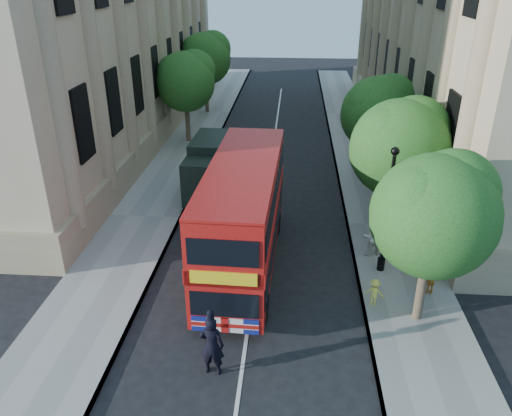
% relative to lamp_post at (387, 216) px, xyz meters
% --- Properties ---
extents(ground, '(120.00, 120.00, 0.00)m').
position_rel_lamp_post_xyz_m(ground, '(-5.00, -6.00, -2.51)').
color(ground, black).
rests_on(ground, ground).
extents(pavement_right, '(3.50, 80.00, 0.12)m').
position_rel_lamp_post_xyz_m(pavement_right, '(0.75, 4.00, -2.45)').
color(pavement_right, gray).
rests_on(pavement_right, ground).
extents(pavement_left, '(3.50, 80.00, 0.12)m').
position_rel_lamp_post_xyz_m(pavement_left, '(-10.75, 4.00, -2.45)').
color(pavement_left, gray).
rests_on(pavement_left, ground).
extents(building_right, '(12.00, 38.00, 18.00)m').
position_rel_lamp_post_xyz_m(building_right, '(8.80, 18.00, 6.49)').
color(building_right, tan).
rests_on(building_right, ground).
extents(building_left, '(12.00, 38.00, 18.00)m').
position_rel_lamp_post_xyz_m(building_left, '(-18.80, 18.00, 6.49)').
color(building_left, tan).
rests_on(building_left, ground).
extents(tree_right_near, '(4.00, 4.00, 6.08)m').
position_rel_lamp_post_xyz_m(tree_right_near, '(0.84, -2.97, 1.74)').
color(tree_right_near, '#473828').
rests_on(tree_right_near, ground).
extents(tree_right_mid, '(4.20, 4.20, 6.37)m').
position_rel_lamp_post_xyz_m(tree_right_mid, '(0.84, 3.03, 1.93)').
color(tree_right_mid, '#473828').
rests_on(tree_right_mid, ground).
extents(tree_right_far, '(4.00, 4.00, 6.15)m').
position_rel_lamp_post_xyz_m(tree_right_far, '(0.84, 9.03, 1.80)').
color(tree_right_far, '#473828').
rests_on(tree_right_far, ground).
extents(tree_left_far, '(4.00, 4.00, 6.30)m').
position_rel_lamp_post_xyz_m(tree_left_far, '(-10.96, 16.03, 1.93)').
color(tree_left_far, '#473828').
rests_on(tree_left_far, ground).
extents(tree_left_back, '(4.20, 4.20, 6.65)m').
position_rel_lamp_post_xyz_m(tree_left_back, '(-10.96, 24.03, 2.20)').
color(tree_left_back, '#473828').
rests_on(tree_left_back, ground).
extents(lamp_post, '(0.32, 0.32, 5.16)m').
position_rel_lamp_post_xyz_m(lamp_post, '(0.00, 0.00, 0.00)').
color(lamp_post, black).
rests_on(lamp_post, pavement_right).
extents(double_decker_bus, '(2.82, 9.53, 4.36)m').
position_rel_lamp_post_xyz_m(double_decker_bus, '(-5.51, 0.01, -0.10)').
color(double_decker_bus, '#A40E0B').
rests_on(double_decker_bus, ground).
extents(box_van, '(2.30, 5.28, 2.98)m').
position_rel_lamp_post_xyz_m(box_van, '(-7.90, 7.09, -1.05)').
color(box_van, black).
rests_on(box_van, ground).
extents(police_constable, '(0.76, 0.52, 2.01)m').
position_rel_lamp_post_xyz_m(police_constable, '(-5.87, -5.99, -1.50)').
color(police_constable, black).
rests_on(police_constable, ground).
extents(woman_pedestrian, '(1.10, 1.01, 1.82)m').
position_rel_lamp_post_xyz_m(woman_pedestrian, '(-0.30, 1.17, -1.48)').
color(woman_pedestrian, silver).
rests_on(woman_pedestrian, pavement_right).
extents(child_a, '(0.64, 0.33, 1.05)m').
position_rel_lamp_post_xyz_m(child_a, '(1.57, -1.53, -1.86)').
color(child_a, orange).
rests_on(child_a, pavement_right).
extents(child_b, '(0.76, 0.57, 1.04)m').
position_rel_lamp_post_xyz_m(child_b, '(-0.60, -2.36, -1.87)').
color(child_b, '#F9F355').
rests_on(child_b, pavement_right).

